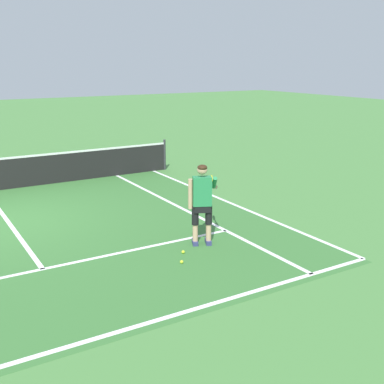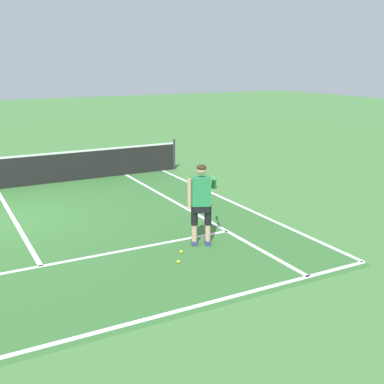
% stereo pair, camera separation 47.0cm
% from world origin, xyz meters
% --- Properties ---
extents(ground_plane, '(80.00, 80.00, 0.00)m').
position_xyz_m(ground_plane, '(0.00, 0.00, 0.00)').
color(ground_plane, '#477F3D').
extents(court_inner_surface, '(10.98, 9.52, 0.00)m').
position_xyz_m(court_inner_surface, '(0.00, -1.38, 0.00)').
color(court_inner_surface, '#387033').
rests_on(court_inner_surface, ground).
extents(line_baseline, '(10.98, 0.10, 0.01)m').
position_xyz_m(line_baseline, '(0.00, -5.95, 0.00)').
color(line_baseline, white).
rests_on(line_baseline, ground).
extents(line_service, '(8.23, 0.10, 0.01)m').
position_xyz_m(line_service, '(0.00, -3.22, 0.00)').
color(line_service, white).
rests_on(line_service, ground).
extents(line_centre_service, '(0.10, 6.40, 0.01)m').
position_xyz_m(line_centre_service, '(0.00, -0.02, 0.00)').
color(line_centre_service, white).
rests_on(line_centre_service, ground).
extents(line_singles_right, '(0.10, 9.12, 0.01)m').
position_xyz_m(line_singles_right, '(4.12, -1.38, 0.00)').
color(line_singles_right, white).
rests_on(line_singles_right, ground).
extents(line_doubles_right, '(0.10, 9.12, 0.01)m').
position_xyz_m(line_doubles_right, '(5.49, -1.38, 0.00)').
color(line_doubles_right, white).
rests_on(line_doubles_right, ground).
extents(tennis_player, '(0.99, 0.96, 1.71)m').
position_xyz_m(tennis_player, '(3.21, -3.65, 0.99)').
color(tennis_player, navy).
rests_on(tennis_player, ground).
extents(tennis_ball_near_feet, '(0.07, 0.07, 0.07)m').
position_xyz_m(tennis_ball_near_feet, '(2.34, -4.31, 0.03)').
color(tennis_ball_near_feet, '#CCE02D').
rests_on(tennis_ball_near_feet, ground).
extents(tennis_ball_by_baseline, '(0.07, 0.07, 0.07)m').
position_xyz_m(tennis_ball_by_baseline, '(2.61, -3.90, 0.03)').
color(tennis_ball_by_baseline, '#CCE02D').
rests_on(tennis_ball_by_baseline, ground).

